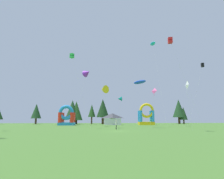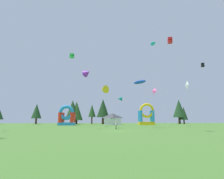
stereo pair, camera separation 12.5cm
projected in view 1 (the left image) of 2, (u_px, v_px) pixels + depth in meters
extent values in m
plane|color=#47752D|center=(117.00, 131.00, 34.62)|extent=(120.00, 120.00, 0.00)
pyramid|color=#EA599E|center=(154.00, 91.00, 53.28)|extent=(1.18, 1.31, 1.25)
cylinder|color=#EA599E|center=(154.00, 94.00, 53.23)|extent=(0.04, 0.04, 1.44)
cylinder|color=silver|center=(154.00, 109.00, 54.74)|extent=(0.57, 4.22, 9.49)
cone|color=#0C7F7A|center=(120.00, 99.00, 62.02)|extent=(1.59, 1.69, 1.45)
cylinder|color=silver|center=(120.00, 112.00, 62.23)|extent=(0.37, 1.62, 8.29)
ellipsoid|color=#19B7CC|center=(153.00, 44.00, 59.52)|extent=(1.60, 3.26, 1.25)
cylinder|color=silver|center=(159.00, 81.00, 54.03)|extent=(0.80, 7.62, 24.41)
cube|color=green|center=(72.00, 57.00, 44.48)|extent=(1.03, 1.03, 0.45)
cube|color=green|center=(72.00, 55.00, 44.56)|extent=(1.03, 1.03, 0.45)
cylinder|color=silver|center=(81.00, 91.00, 42.27)|extent=(4.59, 2.50, 16.13)
cube|color=red|center=(170.00, 42.00, 36.12)|extent=(0.85, 0.85, 0.48)
cube|color=red|center=(170.00, 39.00, 36.20)|extent=(0.85, 0.85, 0.48)
cylinder|color=silver|center=(187.00, 84.00, 34.77)|extent=(5.03, 0.76, 16.29)
pyramid|color=white|center=(186.00, 85.00, 36.39)|extent=(0.28, 1.21, 1.21)
cylinder|color=white|center=(187.00, 90.00, 36.29)|extent=(0.04, 0.04, 1.50)
cylinder|color=silver|center=(190.00, 108.00, 36.35)|extent=(1.10, 1.04, 8.19)
cube|color=black|center=(203.00, 66.00, 58.79)|extent=(0.71, 0.71, 0.55)
cube|color=black|center=(202.00, 64.00, 58.88)|extent=(0.71, 0.71, 0.55)
cylinder|color=silver|center=(196.00, 95.00, 57.38)|extent=(5.27, 0.04, 17.88)
cone|color=purple|center=(87.00, 73.00, 55.94)|extent=(2.96, 2.95, 2.35)
cylinder|color=silver|center=(80.00, 99.00, 53.02)|extent=(3.35, 3.54, 14.95)
ellipsoid|color=blue|center=(140.00, 82.00, 48.63)|extent=(3.38, 3.47, 1.28)
cylinder|color=silver|center=(146.00, 104.00, 46.81)|extent=(2.13, 2.22, 11.03)
cone|color=yellow|center=(104.00, 90.00, 47.31)|extent=(2.57, 2.54, 1.94)
cylinder|color=silver|center=(107.00, 109.00, 47.25)|extent=(1.54, 1.13, 9.01)
cylinder|color=black|center=(116.00, 127.00, 40.77)|extent=(0.13, 0.13, 0.87)
cylinder|color=black|center=(116.00, 127.00, 40.60)|extent=(0.13, 0.13, 0.87)
cylinder|color=silver|center=(116.00, 123.00, 40.79)|extent=(0.33, 0.33, 0.69)
sphere|color=beige|center=(116.00, 121.00, 40.86)|extent=(0.24, 0.24, 0.24)
cube|color=yellow|center=(146.00, 123.00, 67.85)|extent=(5.14, 3.59, 1.07)
cylinder|color=#268CD8|center=(141.00, 116.00, 66.80)|extent=(1.01, 1.01, 3.76)
cylinder|color=#268CD8|center=(153.00, 116.00, 67.05)|extent=(1.01, 1.01, 3.76)
cylinder|color=#268CD8|center=(139.00, 116.00, 69.35)|extent=(1.01, 1.01, 3.76)
cylinder|color=#268CD8|center=(151.00, 116.00, 69.60)|extent=(1.01, 1.01, 3.76)
torus|color=yellow|center=(147.00, 111.00, 67.19)|extent=(4.94, 0.80, 4.94)
cube|color=#268CD8|center=(67.00, 124.00, 64.67)|extent=(5.07, 4.83, 0.90)
cylinder|color=red|center=(60.00, 117.00, 63.13)|extent=(1.35, 1.35, 3.18)
cylinder|color=red|center=(72.00, 117.00, 63.36)|extent=(1.35, 1.35, 3.18)
cylinder|color=red|center=(62.00, 118.00, 66.57)|extent=(1.35, 1.35, 3.18)
cylinder|color=red|center=(73.00, 118.00, 66.79)|extent=(1.35, 1.35, 3.18)
torus|color=#268CD8|center=(66.00, 112.00, 63.47)|extent=(4.80, 1.08, 4.80)
cube|color=silver|center=(112.00, 122.00, 67.63)|extent=(5.64, 3.24, 2.29)
pyramid|color=#3F3F47|center=(112.00, 116.00, 67.91)|extent=(5.64, 3.24, 1.66)
cylinder|color=#4C331E|center=(36.00, 121.00, 78.33)|extent=(0.71, 0.71, 2.19)
cone|color=#1E4221|center=(36.00, 111.00, 78.90)|extent=(3.93, 3.93, 5.81)
cylinder|color=#4C331E|center=(72.00, 121.00, 77.15)|extent=(0.95, 0.95, 2.20)
cone|color=#1E4221|center=(72.00, 109.00, 77.82)|extent=(5.29, 5.29, 7.12)
cylinder|color=#4C331E|center=(76.00, 122.00, 77.59)|extent=(0.91, 0.91, 1.51)
cone|color=#234C1E|center=(76.00, 111.00, 78.23)|extent=(5.04, 5.04, 7.41)
cylinder|color=#4C331E|center=(92.00, 120.00, 78.74)|extent=(0.54, 0.54, 2.77)
cone|color=#234C1E|center=(92.00, 111.00, 79.29)|extent=(2.98, 2.98, 4.97)
cylinder|color=#4C331E|center=(103.00, 121.00, 78.23)|extent=(0.90, 0.90, 2.66)
cone|color=#193819|center=(103.00, 108.00, 78.94)|extent=(4.97, 4.97, 7.26)
cylinder|color=#4C331E|center=(179.00, 121.00, 81.47)|extent=(0.90, 0.90, 2.65)
cone|color=#1E4221|center=(179.00, 108.00, 82.19)|extent=(5.00, 5.00, 7.36)
cylinder|color=#4C331E|center=(184.00, 122.00, 80.34)|extent=(0.56, 0.56, 1.65)
cone|color=#193819|center=(183.00, 113.00, 80.84)|extent=(3.09, 3.09, 5.18)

